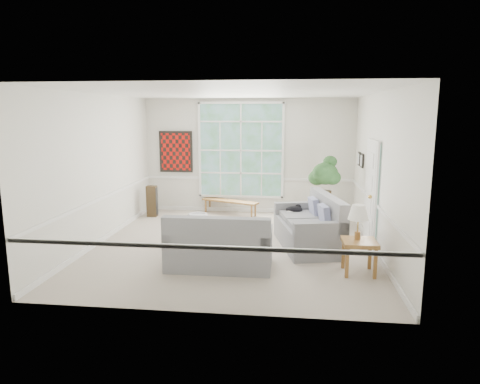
% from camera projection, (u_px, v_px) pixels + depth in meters
% --- Properties ---
extents(floor, '(5.50, 6.00, 0.01)m').
position_uv_depth(floor, '(234.00, 245.00, 8.61)').
color(floor, '#AB9E90').
rests_on(floor, ground).
extents(ceiling, '(5.50, 6.00, 0.02)m').
position_uv_depth(ceiling, '(234.00, 92.00, 8.07)').
color(ceiling, white).
rests_on(ceiling, ground).
extents(wall_back, '(5.50, 0.02, 3.00)m').
position_uv_depth(wall_back, '(249.00, 156.00, 11.27)').
color(wall_back, silver).
rests_on(wall_back, ground).
extents(wall_front, '(5.50, 0.02, 3.00)m').
position_uv_depth(wall_front, '(203.00, 202.00, 5.41)').
color(wall_front, silver).
rests_on(wall_front, ground).
extents(wall_left, '(0.02, 6.00, 3.00)m').
position_uv_depth(wall_left, '(99.00, 169.00, 8.65)').
color(wall_left, silver).
rests_on(wall_left, ground).
extents(wall_right, '(0.02, 6.00, 3.00)m').
position_uv_depth(wall_right, '(379.00, 173.00, 8.02)').
color(wall_right, silver).
rests_on(wall_right, ground).
extents(window_back, '(2.30, 0.08, 2.40)m').
position_uv_depth(window_back, '(241.00, 150.00, 11.22)').
color(window_back, white).
rests_on(window_back, wall_back).
extents(entry_door, '(0.08, 0.90, 2.10)m').
position_uv_depth(entry_door, '(369.00, 191.00, 8.69)').
color(entry_door, white).
rests_on(entry_door, floor).
extents(door_sidelight, '(0.08, 0.26, 1.90)m').
position_uv_depth(door_sidelight, '(376.00, 192.00, 8.06)').
color(door_sidelight, white).
rests_on(door_sidelight, wall_right).
extents(wall_art, '(0.90, 0.06, 1.10)m').
position_uv_depth(wall_art, '(176.00, 152.00, 11.42)').
color(wall_art, maroon).
rests_on(wall_art, wall_back).
extents(wall_frame_near, '(0.04, 0.26, 0.32)m').
position_uv_depth(wall_frame_near, '(362.00, 161.00, 9.73)').
color(wall_frame_near, black).
rests_on(wall_frame_near, wall_right).
extents(wall_frame_far, '(0.04, 0.26, 0.32)m').
position_uv_depth(wall_frame_far, '(359.00, 159.00, 10.12)').
color(wall_frame_far, black).
rests_on(wall_frame_far, wall_right).
extents(loveseat_right, '(1.39, 2.08, 1.03)m').
position_uv_depth(loveseat_right, '(308.00, 221.00, 8.41)').
color(loveseat_right, gray).
rests_on(loveseat_right, floor).
extents(loveseat_front, '(1.78, 0.93, 0.96)m').
position_uv_depth(loveseat_front, '(220.00, 240.00, 7.31)').
color(loveseat_front, gray).
rests_on(loveseat_front, floor).
extents(coffee_table, '(1.31, 1.05, 0.43)m').
position_uv_depth(coffee_table, '(200.00, 233.00, 8.65)').
color(coffee_table, brown).
rests_on(coffee_table, floor).
extents(pewter_bowl, '(0.37, 0.37, 0.08)m').
position_uv_depth(pewter_bowl, '(200.00, 220.00, 8.68)').
color(pewter_bowl, '#96969B').
rests_on(pewter_bowl, coffee_table).
extents(window_bench, '(1.56, 0.87, 0.36)m').
position_uv_depth(window_bench, '(230.00, 207.00, 11.22)').
color(window_bench, brown).
rests_on(window_bench, floor).
extents(end_table, '(0.60, 0.60, 0.57)m').
position_uv_depth(end_table, '(323.00, 214.00, 10.07)').
color(end_table, brown).
rests_on(end_table, floor).
extents(houseplant, '(0.71, 0.71, 1.10)m').
position_uv_depth(houseplant, '(325.00, 179.00, 9.85)').
color(houseplant, '#285226').
rests_on(houseplant, end_table).
extents(side_table, '(0.56, 0.56, 0.56)m').
position_uv_depth(side_table, '(359.00, 257.00, 7.04)').
color(side_table, brown).
rests_on(side_table, floor).
extents(table_lamp, '(0.35, 0.35, 0.58)m').
position_uv_depth(table_lamp, '(358.00, 222.00, 7.00)').
color(table_lamp, silver).
rests_on(table_lamp, side_table).
extents(pet_bed, '(0.53, 0.53, 0.15)m').
position_uv_depth(pet_bed, '(198.00, 216.00, 10.67)').
color(pet_bed, gray).
rests_on(pet_bed, floor).
extents(floor_speaker, '(0.25, 0.20, 0.79)m').
position_uv_depth(floor_speaker, '(152.00, 201.00, 10.93)').
color(floor_speaker, '#3A2B18').
rests_on(floor_speaker, floor).
extents(cat, '(0.38, 0.28, 0.17)m').
position_uv_depth(cat, '(294.00, 209.00, 9.04)').
color(cat, black).
rests_on(cat, loveseat_right).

